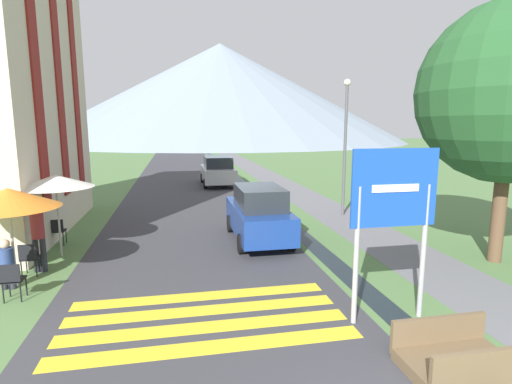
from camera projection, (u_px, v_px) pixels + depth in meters
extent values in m
plane|color=#517542|center=(229.00, 189.00, 23.56)|extent=(160.00, 160.00, 0.00)
cube|color=#38383D|center=(183.00, 171.00, 32.75)|extent=(6.40, 60.00, 0.01)
cube|color=slate|center=(256.00, 170.00, 33.93)|extent=(2.20, 60.00, 0.01)
cube|color=black|center=(228.00, 170.00, 33.46)|extent=(0.60, 60.00, 0.00)
cube|color=yellow|center=(210.00, 347.00, 6.80)|extent=(5.44, 0.44, 0.01)
cube|color=yellow|center=(207.00, 327.00, 7.48)|extent=(5.44, 0.44, 0.01)
cube|color=yellow|center=(204.00, 310.00, 8.16)|extent=(5.44, 0.44, 0.01)
cube|color=yellow|center=(202.00, 296.00, 8.83)|extent=(5.44, 0.44, 0.01)
cone|color=gray|center=(221.00, 93.00, 92.50)|extent=(83.22, 83.22, 22.09)
cube|color=maroon|center=(36.00, 73.00, 11.40)|extent=(0.06, 0.70, 7.82)
cube|color=maroon|center=(59.00, 82.00, 13.65)|extent=(0.06, 0.70, 7.82)
cube|color=maroon|center=(76.00, 88.00, 15.89)|extent=(0.06, 0.70, 7.82)
cylinder|color=#9E9EA3|center=(356.00, 256.00, 7.45)|extent=(0.10, 0.10, 2.66)
cylinder|color=#9E9EA3|center=(423.00, 252.00, 7.72)|extent=(0.10, 0.10, 2.66)
cube|color=#1947B7|center=(395.00, 188.00, 7.35)|extent=(1.71, 0.05, 1.46)
cube|color=white|center=(396.00, 188.00, 7.32)|extent=(0.94, 0.02, 0.14)
cube|color=brown|center=(458.00, 363.00, 6.14)|extent=(1.70, 1.10, 0.12)
cube|color=brown|center=(485.00, 365.00, 5.59)|extent=(1.70, 0.08, 0.45)
cube|color=brown|center=(439.00, 329.00, 6.58)|extent=(1.70, 0.08, 0.45)
cube|color=brown|center=(413.00, 375.00, 6.00)|extent=(0.16, 0.99, 0.08)
cube|color=brown|center=(501.00, 363.00, 6.30)|extent=(0.16, 0.99, 0.08)
cube|color=navy|center=(258.00, 219.00, 13.02)|extent=(1.62, 3.99, 0.84)
cube|color=#23282D|center=(260.00, 197.00, 12.70)|extent=(1.37, 2.20, 0.68)
cylinder|color=black|center=(230.00, 224.00, 14.13)|extent=(0.18, 0.60, 0.60)
cylinder|color=black|center=(272.00, 222.00, 14.43)|extent=(0.18, 0.60, 0.60)
cylinder|color=black|center=(241.00, 244.00, 11.74)|extent=(0.18, 0.60, 0.60)
cylinder|color=black|center=(291.00, 241.00, 12.04)|extent=(0.18, 0.60, 0.60)
cube|color=#B2B2B7|center=(218.00, 174.00, 25.12)|extent=(1.89, 4.38, 0.84)
cube|color=#23282D|center=(218.00, 162.00, 24.78)|extent=(1.61, 2.41, 0.68)
cylinder|color=black|center=(202.00, 178.00, 26.33)|extent=(0.18, 0.60, 0.60)
cylinder|color=black|center=(229.00, 177.00, 26.68)|extent=(0.18, 0.60, 0.60)
cylinder|color=black|center=(205.00, 184.00, 23.70)|extent=(0.18, 0.60, 0.60)
cylinder|color=black|center=(235.00, 183.00, 24.05)|extent=(0.18, 0.60, 0.60)
cube|color=black|center=(58.00, 231.00, 12.61)|extent=(0.40, 0.40, 0.04)
cube|color=black|center=(56.00, 226.00, 12.41)|extent=(0.40, 0.04, 0.40)
cylinder|color=black|center=(55.00, 236.00, 12.78)|extent=(0.03, 0.03, 0.45)
cylinder|color=black|center=(66.00, 236.00, 12.85)|extent=(0.03, 0.03, 0.45)
cylinder|color=black|center=(52.00, 239.00, 12.45)|extent=(0.03, 0.03, 0.45)
cylinder|color=black|center=(63.00, 239.00, 12.52)|extent=(0.03, 0.03, 0.45)
cube|color=black|center=(14.00, 280.00, 8.62)|extent=(0.40, 0.40, 0.04)
cube|color=black|center=(10.00, 274.00, 8.41)|extent=(0.40, 0.04, 0.40)
cylinder|color=black|center=(10.00, 287.00, 8.79)|extent=(0.03, 0.03, 0.45)
cylinder|color=black|center=(26.00, 286.00, 8.85)|extent=(0.03, 0.03, 0.45)
cylinder|color=black|center=(3.00, 293.00, 8.46)|extent=(0.03, 0.03, 0.45)
cylinder|color=black|center=(21.00, 292.00, 8.52)|extent=(0.03, 0.03, 0.45)
cube|color=black|center=(30.00, 258.00, 10.03)|extent=(0.40, 0.40, 0.04)
cube|color=black|center=(27.00, 253.00, 9.82)|extent=(0.40, 0.04, 0.40)
cylinder|color=black|center=(26.00, 265.00, 10.20)|extent=(0.03, 0.03, 0.45)
cylinder|color=black|center=(41.00, 264.00, 10.26)|extent=(0.03, 0.03, 0.45)
cylinder|color=black|center=(21.00, 269.00, 9.87)|extent=(0.03, 0.03, 0.45)
cylinder|color=black|center=(36.00, 268.00, 9.93)|extent=(0.03, 0.03, 0.45)
cylinder|color=#B7B2A8|center=(12.00, 240.00, 9.28)|extent=(0.06, 0.06, 2.20)
cone|color=orange|center=(8.00, 198.00, 9.11)|extent=(2.25, 2.25, 0.47)
cylinder|color=#B7B2A8|center=(59.00, 217.00, 11.40)|extent=(0.06, 0.06, 2.29)
cone|color=silver|center=(56.00, 181.00, 11.23)|extent=(2.07, 2.07, 0.36)
cylinder|color=#282833|center=(4.00, 280.00, 9.19)|extent=(0.14, 0.14, 0.46)
cylinder|color=#282833|center=(13.00, 279.00, 9.23)|extent=(0.14, 0.14, 0.46)
cylinder|color=navy|center=(6.00, 259.00, 9.13)|extent=(0.32, 0.32, 0.52)
sphere|color=beige|center=(5.00, 244.00, 9.07)|extent=(0.22, 0.22, 0.22)
cylinder|color=#282833|center=(36.00, 255.00, 10.24)|extent=(0.14, 0.14, 0.90)
cylinder|color=#282833|center=(44.00, 255.00, 10.28)|extent=(0.14, 0.14, 0.90)
cylinder|color=maroon|center=(37.00, 226.00, 10.13)|extent=(0.32, 0.32, 0.66)
sphere|color=tan|center=(36.00, 209.00, 10.06)|extent=(0.22, 0.22, 0.22)
cylinder|color=#515156|center=(345.00, 152.00, 16.37)|extent=(0.12, 0.12, 5.30)
sphere|color=silver|center=(347.00, 83.00, 15.91)|extent=(0.28, 0.28, 0.28)
cylinder|color=brown|center=(498.00, 216.00, 10.94)|extent=(0.36, 0.36, 2.56)
sphere|color=#235128|center=(511.00, 93.00, 10.39)|extent=(4.77, 4.77, 4.77)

